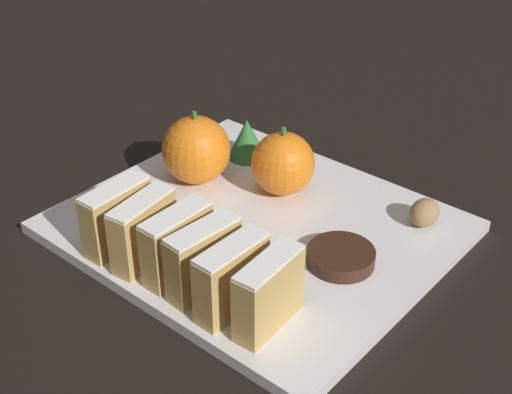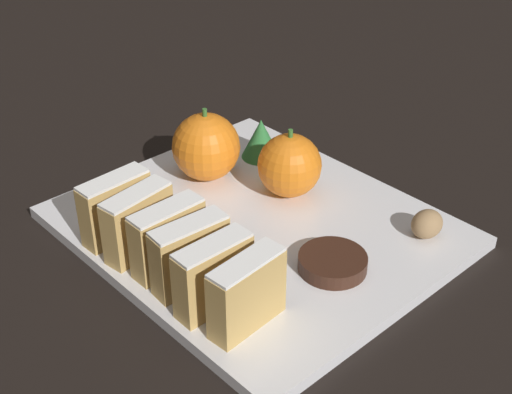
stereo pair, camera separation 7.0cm
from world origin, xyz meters
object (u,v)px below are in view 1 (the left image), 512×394
at_px(walnut, 425,213).
at_px(chocolate_cookie, 342,256).
at_px(orange_near, 283,164).
at_px(orange_far, 196,150).

xyz_separation_m(walnut, chocolate_cookie, (-0.10, 0.03, -0.01)).
height_order(orange_near, walnut, orange_near).
height_order(orange_near, orange_far, orange_far).
bearing_deg(walnut, orange_near, 106.00).
xyz_separation_m(orange_near, orange_far, (-0.04, 0.09, 0.00)).
relative_size(orange_near, chocolate_cookie, 1.19).
bearing_deg(chocolate_cookie, orange_far, 84.46).
bearing_deg(chocolate_cookie, orange_near, 62.62).
xyz_separation_m(orange_far, chocolate_cookie, (-0.02, -0.21, -0.03)).
relative_size(orange_near, orange_far, 0.92).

